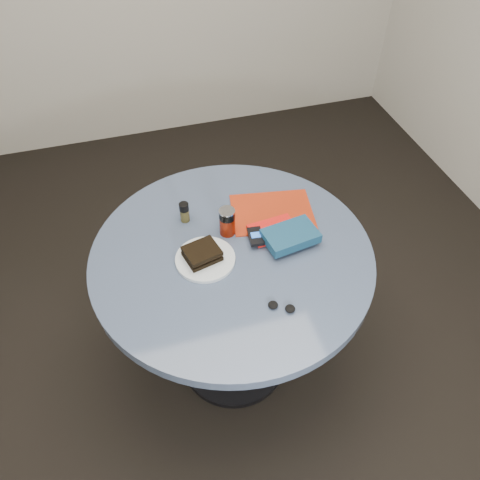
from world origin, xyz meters
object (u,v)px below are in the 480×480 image
object	(u,v)px
red_book	(273,230)
headphones	(282,307)
soda_can	(227,222)
magazine	(272,212)
sandwich	(202,253)
novel	(290,236)
plate	(205,259)
pepper_grinder	(184,212)
mp3_player	(256,236)
table	(232,281)

from	to	relation	value
red_book	headphones	bearing A→B (deg)	-110.59
soda_can	magazine	size ratio (longest dim) A/B	0.36
soda_can	headphones	world-z (taller)	soda_can
sandwich	novel	xyz separation A→B (m)	(0.32, -0.01, 0.00)
plate	pepper_grinder	bearing A→B (deg)	96.72
soda_can	mp3_player	world-z (taller)	soda_can
table	headphones	world-z (taller)	headphones
plate	red_book	xyz separation A→B (m)	(0.27, 0.06, 0.01)
soda_can	red_book	bearing A→B (deg)	-16.59
table	pepper_grinder	xyz separation A→B (m)	(-0.12, 0.20, 0.21)
pepper_grinder	novel	world-z (taller)	pepper_grinder
red_book	pepper_grinder	bearing A→B (deg)	146.59
headphones	soda_can	bearing A→B (deg)	101.29
soda_can	pepper_grinder	size ratio (longest dim) A/B	1.34
table	red_book	bearing A→B (deg)	15.50
pepper_grinder	mp3_player	size ratio (longest dim) A/B	0.90
sandwich	soda_can	size ratio (longest dim) A/B	1.24
table	soda_can	world-z (taller)	soda_can
soda_can	novel	size ratio (longest dim) A/B	0.59
plate	pepper_grinder	distance (m)	0.22
soda_can	magazine	bearing A→B (deg)	15.90
soda_can	pepper_grinder	distance (m)	0.17
pepper_grinder	mp3_player	distance (m)	0.28
table	novel	bearing A→B (deg)	-5.25
sandwich	soda_can	distance (m)	0.16
red_book	plate	bearing A→B (deg)	-172.91
soda_can	headphones	size ratio (longest dim) A/B	1.19
magazine	novel	xyz separation A→B (m)	(0.01, -0.17, 0.03)
table	plate	bearing A→B (deg)	-171.84
sandwich	table	bearing A→B (deg)	4.95
pepper_grinder	red_book	size ratio (longest dim) A/B	0.48
plate	mp3_player	xyz separation A→B (m)	(0.19, 0.04, 0.02)
soda_can	red_book	size ratio (longest dim) A/B	0.65
sandwich	headphones	world-z (taller)	sandwich
pepper_grinder	mp3_player	xyz separation A→B (m)	(0.22, -0.18, -0.02)
table	soda_can	distance (m)	0.24
table	mp3_player	xyz separation A→B (m)	(0.09, 0.02, 0.19)
magazine	red_book	size ratio (longest dim) A/B	1.81
soda_can	mp3_player	bearing A→B (deg)	-40.73
mp3_player	headphones	xyz separation A→B (m)	(-0.01, -0.30, -0.02)
table	red_book	size ratio (longest dim) A/B	5.94
table	red_book	xyz separation A→B (m)	(0.17, 0.05, 0.18)
plate	magazine	xyz separation A→B (m)	(0.30, 0.16, -0.00)
novel	sandwich	bearing A→B (deg)	169.45
table	plate	xyz separation A→B (m)	(-0.10, -0.01, 0.17)
table	magazine	world-z (taller)	magazine
soda_can	pepper_grinder	xyz separation A→B (m)	(-0.13, 0.11, -0.01)
magazine	headphones	size ratio (longest dim) A/B	3.34
plate	soda_can	size ratio (longest dim) A/B	1.90
red_book	mp3_player	xyz separation A→B (m)	(-0.08, -0.02, 0.01)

